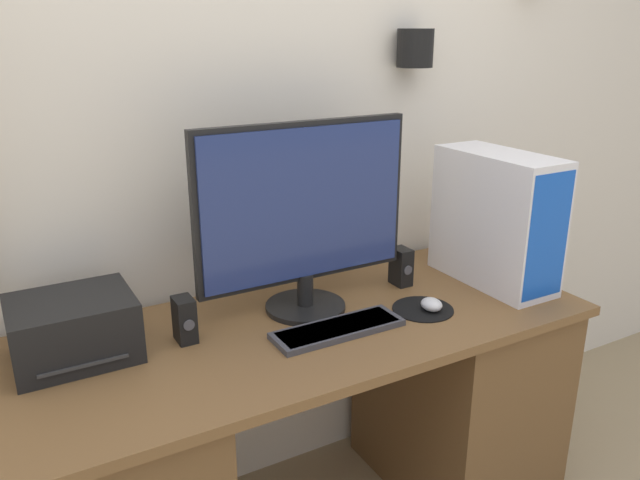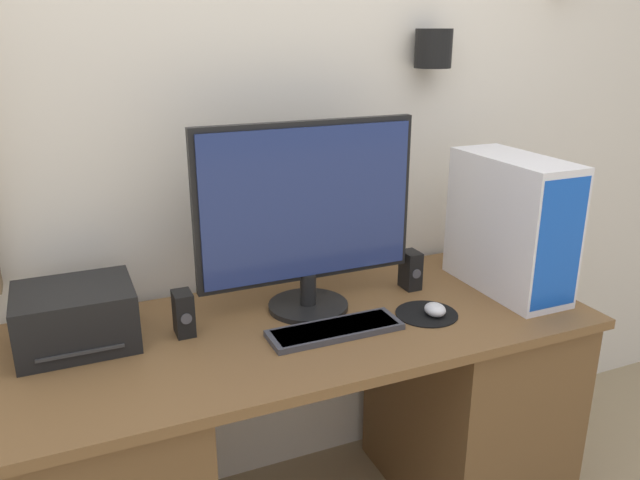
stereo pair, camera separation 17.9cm
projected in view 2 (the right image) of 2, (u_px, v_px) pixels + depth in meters
wall_back at (259, 115)px, 2.03m from camera, size 6.40×0.18×2.70m
desk at (309, 431)px, 1.98m from camera, size 1.72×0.70×0.79m
monitor at (307, 212)px, 1.85m from camera, size 0.68×0.25×0.58m
keyboard at (335, 330)px, 1.79m from camera, size 0.39×0.13×0.02m
mousepad at (427, 314)px, 1.91m from camera, size 0.19×0.19×0.00m
mouse at (435, 310)px, 1.89m from camera, size 0.06×0.07×0.04m
computer_tower at (511, 225)px, 2.03m from camera, size 0.19×0.45×0.45m
printer at (76, 317)px, 1.71m from camera, size 0.31×0.26×0.17m
speaker_left at (184, 313)px, 1.77m from camera, size 0.05×0.08×0.13m
speaker_right at (411, 270)px, 2.09m from camera, size 0.05×0.08×0.13m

